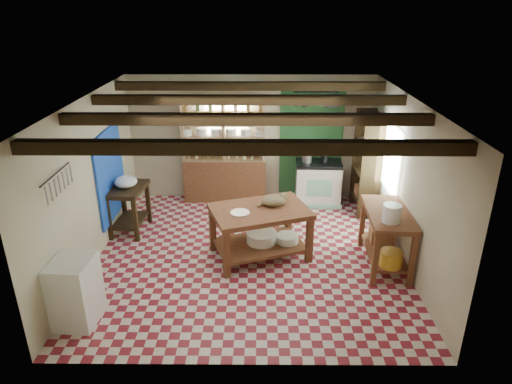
{
  "coord_description": "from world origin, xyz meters",
  "views": [
    {
      "loc": [
        0.17,
        -6.64,
        3.96
      ],
      "look_at": [
        0.12,
        0.3,
        1.02
      ],
      "focal_mm": 32.0,
      "sensor_mm": 36.0,
      "label": 1
    }
  ],
  "objects_px": {
    "prep_table": "(129,209)",
    "work_table": "(260,233)",
    "right_counter": "(386,238)",
    "white_cabinet": "(75,291)",
    "cat": "(273,201)",
    "stove": "(318,183)"
  },
  "relations": [
    {
      "from": "prep_table",
      "to": "right_counter",
      "type": "relative_size",
      "value": 0.66
    },
    {
      "from": "right_counter",
      "to": "work_table",
      "type": "bearing_deg",
      "value": 175.59
    },
    {
      "from": "work_table",
      "to": "right_counter",
      "type": "bearing_deg",
      "value": -26.52
    },
    {
      "from": "prep_table",
      "to": "cat",
      "type": "height_order",
      "value": "cat"
    },
    {
      "from": "prep_table",
      "to": "white_cabinet",
      "type": "bearing_deg",
      "value": -85.93
    },
    {
      "from": "stove",
      "to": "white_cabinet",
      "type": "height_order",
      "value": "white_cabinet"
    },
    {
      "from": "stove",
      "to": "right_counter",
      "type": "xyz_separation_m",
      "value": [
        0.79,
        -2.42,
        0.02
      ]
    },
    {
      "from": "prep_table",
      "to": "white_cabinet",
      "type": "xyz_separation_m",
      "value": [
        -0.02,
        -2.57,
        0.02
      ]
    },
    {
      "from": "white_cabinet",
      "to": "work_table",
      "type": "bearing_deg",
      "value": 39.39
    },
    {
      "from": "work_table",
      "to": "cat",
      "type": "xyz_separation_m",
      "value": [
        0.22,
        0.13,
        0.52
      ]
    },
    {
      "from": "stove",
      "to": "prep_table",
      "type": "xyz_separation_m",
      "value": [
        -3.59,
        -1.28,
        -0.02
      ]
    },
    {
      "from": "work_table",
      "to": "right_counter",
      "type": "height_order",
      "value": "right_counter"
    },
    {
      "from": "work_table",
      "to": "white_cabinet",
      "type": "height_order",
      "value": "white_cabinet"
    },
    {
      "from": "right_counter",
      "to": "cat",
      "type": "height_order",
      "value": "cat"
    },
    {
      "from": "prep_table",
      "to": "right_counter",
      "type": "height_order",
      "value": "right_counter"
    },
    {
      "from": "stove",
      "to": "right_counter",
      "type": "relative_size",
      "value": 0.7
    },
    {
      "from": "work_table",
      "to": "cat",
      "type": "relative_size",
      "value": 3.9
    },
    {
      "from": "stove",
      "to": "cat",
      "type": "distance_m",
      "value": 2.32
    },
    {
      "from": "stove",
      "to": "white_cabinet",
      "type": "bearing_deg",
      "value": -130.93
    },
    {
      "from": "prep_table",
      "to": "white_cabinet",
      "type": "height_order",
      "value": "white_cabinet"
    },
    {
      "from": "cat",
      "to": "white_cabinet",
      "type": "bearing_deg",
      "value": -174.72
    },
    {
      "from": "prep_table",
      "to": "work_table",
      "type": "bearing_deg",
      "value": -15.85
    }
  ]
}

